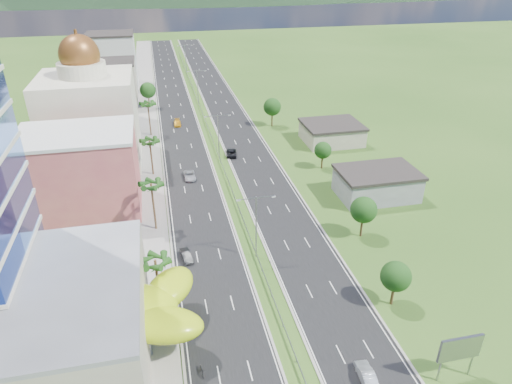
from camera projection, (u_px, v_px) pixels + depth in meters
ground at (271, 297)px, 64.99m from camera, size 500.00×500.00×0.00m
road_left at (176, 111)px, 141.24m from camera, size 11.00×260.00×0.04m
road_right at (224, 108)px, 144.14m from camera, size 11.00×260.00×0.04m
sidewalk_left at (145, 113)px, 139.39m from camera, size 7.00×260.00×0.12m
median_guardrail at (208, 126)px, 126.86m from camera, size 0.10×216.06×0.76m
streetlight_median_b at (256, 221)px, 70.48m from camera, size 6.04×0.25×11.00m
streetlight_median_c at (218, 133)px, 105.02m from camera, size 6.04×0.25×11.00m
streetlight_median_d at (197, 84)px, 143.87m from camera, size 6.04×0.25×11.00m
streetlight_median_e at (185, 56)px, 182.72m from camera, size 6.04×0.25×11.00m
mall_podium at (9, 336)px, 51.08m from camera, size 30.00×24.00×11.00m
lime_canopy at (121, 311)px, 55.35m from camera, size 18.00×15.00×7.40m
pink_shophouse at (81, 174)px, 83.72m from camera, size 20.00×15.00×15.00m
domed_building at (90, 115)px, 101.79m from camera, size 20.00×20.00×28.70m
midrise_grey at (105, 98)px, 125.13m from camera, size 16.00×15.00×16.00m
midrise_beige at (110, 84)px, 144.82m from camera, size 16.00×15.00×13.00m
midrise_white at (113, 61)px, 163.51m from camera, size 16.00×15.00×18.00m
billboard at (460, 350)px, 50.67m from camera, size 5.20×0.35×6.20m
shed_near at (377, 185)px, 90.82m from camera, size 15.00×10.00×5.00m
shed_far at (332, 134)px, 117.24m from camera, size 14.00×12.00×4.40m
palm_tree_b at (155, 263)px, 60.44m from camera, size 3.60×3.60×8.10m
palm_tree_c at (151, 186)px, 77.04m from camera, size 3.60×3.60×9.60m
palm_tree_d at (150, 143)px, 97.34m from camera, size 3.60×3.60×8.60m
palm_tree_e at (148, 105)px, 118.57m from camera, size 3.60×3.60×9.40m
leafy_tree_lfar at (148, 90)px, 141.42m from camera, size 4.90×4.90×8.05m
leafy_tree_ra at (396, 276)px, 61.54m from camera, size 4.20×4.20×6.90m
leafy_tree_rb at (364, 210)px, 76.61m from camera, size 4.55×4.55×7.47m
leafy_tree_rc at (323, 150)px, 101.74m from camera, size 3.85×3.85×6.33m
leafy_tree_rd at (272, 107)px, 126.30m from camera, size 4.90×4.90×8.05m
mountain_ridge at (219, 0)px, 465.10m from camera, size 860.00×140.00×90.00m
car_dark_left at (186, 256)px, 72.66m from camera, size 2.05×4.17×1.32m
car_silver_mid_left at (190, 175)px, 98.67m from camera, size 2.43×5.05×1.39m
car_yellow_far_left at (177, 123)px, 129.12m from camera, size 2.08×4.79×1.37m
car_silver_right at (366, 375)px, 52.06m from camera, size 1.90×4.54×1.46m
car_dark_far_right at (231, 152)px, 109.93m from camera, size 3.16×5.52×1.45m
motorcycle at (202, 370)px, 52.85m from camera, size 0.79×1.98×1.23m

